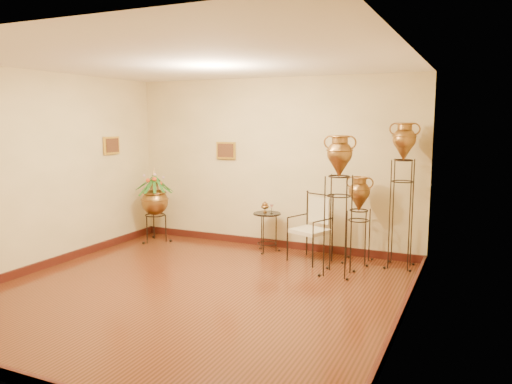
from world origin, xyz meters
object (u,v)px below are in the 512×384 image
at_px(armchair, 310,228).
at_px(planter_urn, 155,198).
at_px(side_table, 267,231).
at_px(amphora_mid, 338,205).
at_px(amphora_tall, 402,194).

bearing_deg(armchair, planter_urn, -159.90).
xyz_separation_m(planter_urn, side_table, (2.05, 0.19, -0.43)).
height_order(amphora_mid, side_table, amphora_mid).
height_order(amphora_tall, side_table, amphora_tall).
distance_m(amphora_tall, armchair, 1.43).
distance_m(armchair, side_table, 0.86).
relative_size(amphora_mid, side_table, 2.42).
height_order(amphora_tall, armchair, amphora_tall).
xyz_separation_m(amphora_mid, side_table, (-1.37, 0.73, -0.65)).
height_order(armchair, side_table, armchair).
bearing_deg(amphora_mid, amphora_tall, 44.96).
distance_m(amphora_mid, side_table, 1.68).
relative_size(amphora_tall, amphora_mid, 1.08).
distance_m(planter_urn, armchair, 2.87).
bearing_deg(side_table, planter_urn, -174.59).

